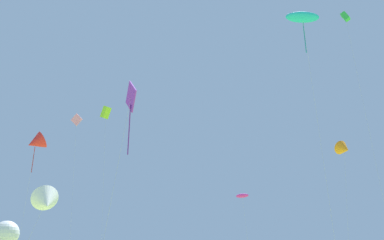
{
  "coord_description": "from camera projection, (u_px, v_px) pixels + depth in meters",
  "views": [
    {
      "loc": [
        5.66,
        -5.34,
        1.4
      ],
      "look_at": [
        0.0,
        32.0,
        14.93
      ],
      "focal_mm": 36.72,
      "sensor_mm": 36.0,
      "label": 1
    }
  ],
  "objects": [
    {
      "name": "kite_green_box",
      "position": [
        346.0,
        18.0,
        57.54
      ],
      "size": [
        1.68,
        2.32,
        35.95
      ],
      "color": "green",
      "rests_on": "ground"
    },
    {
      "name": "kite_cyan_parafoil",
      "position": [
        302.0,
        17.0,
        41.83
      ],
      "size": [
        3.87,
        2.96,
        26.51
      ],
      "color": "#1EB7CC",
      "rests_on": "ground"
    },
    {
      "name": "kite_white_delta",
      "position": [
        46.0,
        202.0,
        34.15
      ],
      "size": [
        3.66,
        3.74,
        7.71
      ],
      "color": "white",
      "rests_on": "ground"
    },
    {
      "name": "kite_pink_diamond",
      "position": [
        76.0,
        122.0,
        62.86
      ],
      "size": [
        3.26,
        2.49,
        23.75
      ],
      "color": "pink",
      "rests_on": "ground"
    },
    {
      "name": "kite_red_delta",
      "position": [
        36.0,
        142.0,
        60.42
      ],
      "size": [
        4.3,
        4.17,
        20.27
      ],
      "color": "red",
      "rests_on": "ground"
    },
    {
      "name": "kite_orange_delta",
      "position": [
        344.0,
        149.0,
        50.84
      ],
      "size": [
        3.09,
        3.71,
        16.2
      ],
      "color": "orange",
      "rests_on": "ground"
    },
    {
      "name": "kite_lime_box",
      "position": [
        106.0,
        113.0,
        53.41
      ],
      "size": [
        2.3,
        2.13,
        21.28
      ],
      "color": "#99DB2D",
      "rests_on": "ground"
    },
    {
      "name": "kite_magenta_parafoil",
      "position": [
        242.0,
        196.0,
        55.38
      ],
      "size": [
        2.18,
        1.87,
        10.37
      ],
      "color": "#E02DA3",
      "rests_on": "ground"
    },
    {
      "name": "kite_purple_diamond",
      "position": [
        131.0,
        100.0,
        32.13
      ],
      "size": [
        1.88,
        3.23,
        15.49
      ],
      "color": "purple",
      "rests_on": "ground"
    }
  ]
}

